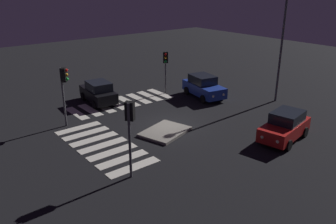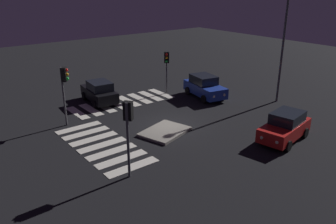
# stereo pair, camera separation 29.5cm
# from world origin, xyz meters

# --- Properties ---
(ground_plane) EXTENTS (80.00, 80.00, 0.00)m
(ground_plane) POSITION_xyz_m (0.00, 0.00, 0.00)
(ground_plane) COLOR black
(traffic_island) EXTENTS (3.68, 3.15, 0.18)m
(traffic_island) POSITION_xyz_m (0.97, 0.91, 0.09)
(traffic_island) COLOR gray
(traffic_island) RESTS_ON ground
(car_blue) EXTENTS (2.68, 4.61, 1.91)m
(car_blue) POSITION_xyz_m (-6.46, -3.10, 0.94)
(car_blue) COLOR #1E389E
(car_blue) RESTS_ON ground
(car_black) EXTENTS (2.31, 4.35, 1.83)m
(car_black) POSITION_xyz_m (1.45, -7.44, 0.90)
(car_black) COLOR black
(car_black) RESTS_ON ground
(car_red) EXTENTS (4.39, 2.52, 1.83)m
(car_red) POSITION_xyz_m (-4.39, 6.43, 0.90)
(car_red) COLOR red
(car_red) RESTS_ON ground
(traffic_light_south) EXTENTS (0.54, 0.53, 3.82)m
(traffic_light_south) POSITION_xyz_m (-4.40, -5.85, 2.89)
(traffic_light_south) COLOR #47474C
(traffic_light_south) RESTS_ON ground
(traffic_light_east) EXTENTS (0.53, 0.54, 4.16)m
(traffic_light_east) POSITION_xyz_m (5.50, -4.33, 3.15)
(traffic_light_east) COLOR #47474C
(traffic_light_east) RESTS_ON ground
(traffic_light_north) EXTENTS (0.53, 0.54, 4.07)m
(traffic_light_north) POSITION_xyz_m (5.68, 4.10, 3.09)
(traffic_light_north) COLOR #47474C
(traffic_light_north) RESTS_ON ground
(street_lamp) EXTENTS (0.56, 0.56, 8.84)m
(street_lamp) POSITION_xyz_m (-10.50, 1.51, 5.90)
(street_lamp) COLOR #47474C
(street_lamp) RESTS_ON ground
(crosswalk_near) EXTENTS (8.75, 3.20, 0.02)m
(crosswalk_near) POSITION_xyz_m (0.00, -6.22, 0.01)
(crosswalk_near) COLOR silver
(crosswalk_near) RESTS_ON ground
(crosswalk_side) EXTENTS (3.20, 7.60, 0.02)m
(crosswalk_side) POSITION_xyz_m (5.17, 0.00, 0.01)
(crosswalk_side) COLOR silver
(crosswalk_side) RESTS_ON ground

